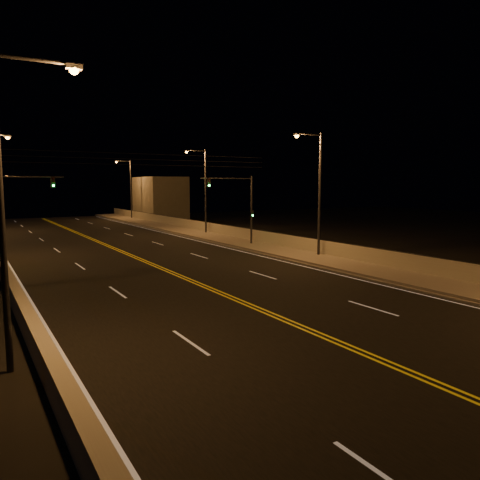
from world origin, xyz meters
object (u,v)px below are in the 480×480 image
streetlight_1 (317,187)px  traffic_signal_right (242,203)px  streetlight_3 (129,186)px  traffic_signal_left (3,208)px  streetlight_2 (203,186)px  streetlight_4 (10,191)px

streetlight_1 → traffic_signal_right: streetlight_1 is taller
traffic_signal_right → streetlight_3: bearing=87.7°
traffic_signal_left → streetlight_2: bearing=27.8°
streetlight_4 → streetlight_2: bearing=55.3°
streetlight_1 → traffic_signal_left: size_ratio=1.48×
streetlight_3 → traffic_signal_right: 37.08m
traffic_signal_left → streetlight_4: bearing=-93.1°
streetlight_3 → streetlight_2: bearing=-90.0°
streetlight_4 → traffic_signal_right: streetlight_4 is taller
streetlight_2 → streetlight_3: size_ratio=1.00×
streetlight_2 → streetlight_3: bearing=90.0°
traffic_signal_right → streetlight_1: bearing=-79.7°
streetlight_1 → streetlight_3: same height
streetlight_3 → streetlight_4: size_ratio=1.00×
traffic_signal_right → traffic_signal_left: size_ratio=1.00×
streetlight_4 → traffic_signal_left: streetlight_4 is taller
streetlight_1 → traffic_signal_left: bearing=157.8°
streetlight_1 → traffic_signal_left: 22.01m
traffic_signal_right → streetlight_2: bearing=82.0°
streetlight_4 → traffic_signal_right: (19.94, 20.22, -1.41)m
traffic_signal_left → streetlight_1: bearing=-22.2°
streetlight_2 → streetlight_4: bearing=-124.7°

